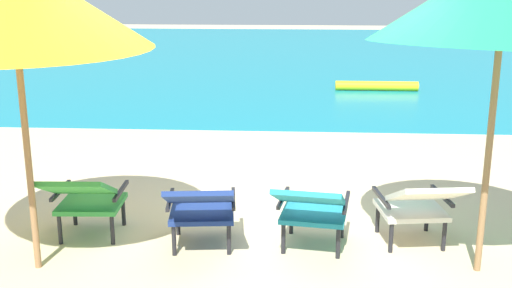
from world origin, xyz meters
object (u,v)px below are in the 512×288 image
Objects in this scene: swim_buoy at (377,86)px; lounge_chair_near_right at (312,207)px; lounge_chair_far_right at (418,203)px; lounge_chair_far_left at (85,197)px; beach_umbrella_left at (13,2)px; lounge_chair_near_left at (201,206)px.

swim_buoy is 7.72m from lounge_chair_near_right.
swim_buoy is 7.47m from lounge_chair_far_right.
beach_umbrella_left is (-0.23, -0.49, 1.60)m from lounge_chair_far_left.
lounge_chair_far_left and lounge_chair_near_right have the same top height.
lounge_chair_near_right is 2.67m from beach_umbrella_left.
swim_buoy is at bearing 85.56° from lounge_chair_far_right.
lounge_chair_near_left is at bearing -106.95° from swim_buoy.
lounge_chair_far_left and lounge_chair_far_right have the same top height.
lounge_chair_near_left is 0.98× the size of lounge_chair_near_right.
lounge_chair_far_left is 0.96× the size of lounge_chair_far_right.
beach_umbrella_left reaches higher than lounge_chair_far_right.
lounge_chair_far_left is 1.00m from lounge_chair_near_left.
beach_umbrella_left is at bearing -170.25° from lounge_chair_far_right.
swim_buoy is at bearing 73.05° from lounge_chair_near_left.
lounge_chair_far_left reaches higher than swim_buoy.
beach_umbrella_left is at bearing -169.92° from lounge_chair_near_right.
lounge_chair_far_left and lounge_chair_near_left have the same top height.
beach_umbrella_left is (-2.96, -0.51, 1.60)m from lounge_chair_far_right.
swim_buoy is at bearing 79.25° from lounge_chair_near_right.
beach_umbrella_left is (-3.54, -7.95, 1.90)m from swim_buoy.
lounge_chair_far_left is 1.88m from lounge_chair_near_right.
lounge_chair_near_left is at bearing 15.42° from beach_umbrella_left.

